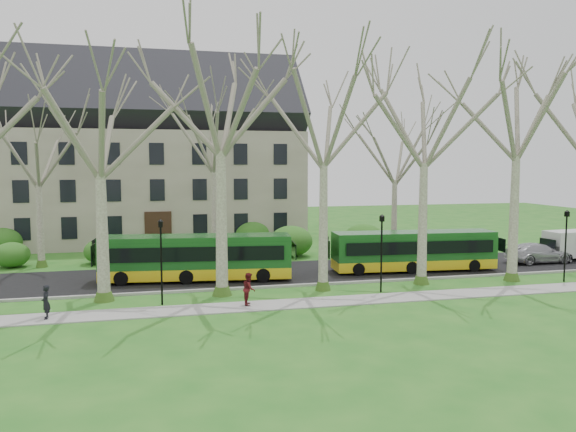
% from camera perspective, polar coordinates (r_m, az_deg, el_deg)
% --- Properties ---
extents(ground, '(120.00, 120.00, 0.00)m').
position_cam_1_polar(ground, '(31.39, -1.56, -7.92)').
color(ground, '#23671D').
rests_on(ground, ground).
extents(sidewalk, '(70.00, 2.00, 0.06)m').
position_cam_1_polar(sidewalk, '(29.01, -0.53, -8.97)').
color(sidewalk, gray).
rests_on(sidewalk, ground).
extents(road, '(80.00, 8.00, 0.06)m').
position_cam_1_polar(road, '(36.66, -3.35, -5.94)').
color(road, black).
rests_on(road, ground).
extents(curb, '(80.00, 0.25, 0.14)m').
position_cam_1_polar(curb, '(32.80, -2.11, -7.21)').
color(curb, '#A5A39E').
rests_on(curb, ground).
extents(building, '(26.50, 12.20, 16.00)m').
position_cam_1_polar(building, '(53.90, -13.25, 6.14)').
color(building, gray).
rests_on(building, ground).
extents(tree_row_verge, '(49.00, 7.00, 14.00)m').
position_cam_1_polar(tree_row_verge, '(30.84, -1.71, 4.97)').
color(tree_row_verge, gray).
rests_on(tree_row_verge, ground).
extents(tree_row_far, '(33.00, 7.00, 12.00)m').
position_cam_1_polar(tree_row_far, '(41.21, -6.58, 3.65)').
color(tree_row_far, gray).
rests_on(tree_row_far, ground).
extents(lamp_row, '(36.22, 0.22, 4.30)m').
position_cam_1_polar(lamp_row, '(29.93, -1.18, -3.55)').
color(lamp_row, black).
rests_on(lamp_row, ground).
extents(hedges, '(30.60, 8.60, 2.00)m').
position_cam_1_polar(hedges, '(44.36, -11.26, -2.78)').
color(hedges, '#22641C').
rests_on(hedges, ground).
extents(bus_lead, '(11.63, 3.75, 2.86)m').
position_cam_1_polar(bus_lead, '(34.87, -9.27, -4.15)').
color(bus_lead, '#17511B').
rests_on(bus_lead, road).
extents(bus_follow, '(10.98, 3.06, 2.71)m').
position_cam_1_polar(bus_follow, '(38.44, 12.66, -3.44)').
color(bus_follow, '#17511B').
rests_on(bus_follow, road).
extents(sedan, '(4.91, 2.07, 1.42)m').
position_cam_1_polar(sedan, '(44.42, 24.08, -3.44)').
color(sedan, '#ADAEB2').
rests_on(sedan, road).
extents(pedestrian_a, '(0.46, 0.62, 1.57)m').
position_cam_1_polar(pedestrian_a, '(28.45, -23.38, -8.02)').
color(pedestrian_a, black).
rests_on(pedestrian_a, sidewalk).
extents(pedestrian_b, '(0.77, 0.91, 1.64)m').
position_cam_1_polar(pedestrian_b, '(28.74, -3.98, -7.38)').
color(pedestrian_b, '#551317').
rests_on(pedestrian_b, sidewalk).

